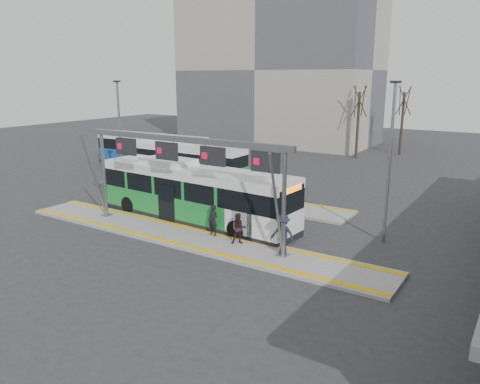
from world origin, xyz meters
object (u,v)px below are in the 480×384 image
(passenger_c, at_px, (283,234))
(passenger_a, at_px, (213,220))
(hero_bus, at_px, (195,194))
(passenger_b, at_px, (239,229))
(gantry, at_px, (183,157))

(passenger_c, bearing_deg, passenger_a, 174.08)
(hero_bus, bearing_deg, passenger_b, -23.16)
(hero_bus, bearing_deg, passenger_a, -32.15)
(passenger_b, bearing_deg, passenger_a, 133.93)
(gantry, bearing_deg, hero_bus, 116.21)
(gantry, xyz_separation_m, passenger_a, (1.43, 0.58, -3.32))
(hero_bus, height_order, passenger_c, hero_bus)
(hero_bus, distance_m, passenger_c, 7.33)
(passenger_b, bearing_deg, gantry, 148.67)
(passenger_a, distance_m, passenger_c, 4.34)
(passenger_a, relative_size, passenger_b, 1.05)
(passenger_a, bearing_deg, passenger_b, -4.13)
(passenger_a, xyz_separation_m, passenger_b, (1.83, -0.34, -0.04))
(gantry, height_order, passenger_c, gantry)
(hero_bus, distance_m, passenger_a, 3.29)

